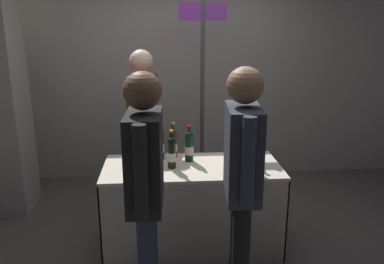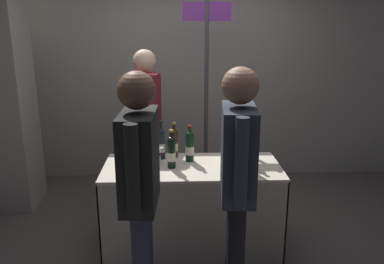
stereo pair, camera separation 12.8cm
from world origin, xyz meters
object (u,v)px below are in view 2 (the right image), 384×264
at_px(featured_wine_bottle, 171,152).
at_px(wine_glass_mid, 233,149).
at_px(taster_foreground_right, 238,171).
at_px(tasting_table, 192,192).
at_px(display_bottle_0, 190,146).
at_px(vendor_presenter, 146,117).
at_px(wine_glass_near_taster, 160,152).
at_px(booth_signpost, 206,80).
at_px(flower_vase, 251,159).
at_px(concrete_pillar, 0,75).
at_px(wine_glass_near_vendor, 138,152).

xyz_separation_m(featured_wine_bottle, wine_glass_mid, (0.54, 0.20, -0.05)).
xyz_separation_m(wine_glass_mid, taster_foreground_right, (-0.10, -0.96, 0.17)).
xyz_separation_m(tasting_table, display_bottle_0, (-0.02, 0.12, 0.38)).
bearing_deg(vendor_presenter, wine_glass_near_taster, 27.51).
bearing_deg(wine_glass_near_taster, booth_signpost, 65.78).
bearing_deg(wine_glass_near_taster, flower_vase, -18.06).
xyz_separation_m(wine_glass_near_taster, taster_foreground_right, (0.54, -0.85, 0.15)).
distance_m(concrete_pillar, taster_foreground_right, 2.81).
distance_m(wine_glass_mid, booth_signpost, 1.06).
bearing_deg(wine_glass_near_vendor, wine_glass_mid, 3.75).
xyz_separation_m(wine_glass_near_vendor, flower_vase, (0.93, -0.30, 0.03)).
bearing_deg(wine_glass_mid, tasting_table, -155.86).
bearing_deg(wine_glass_mid, display_bottle_0, -173.67).
xyz_separation_m(display_bottle_0, wine_glass_near_vendor, (-0.45, -0.01, -0.05)).
xyz_separation_m(concrete_pillar, booth_signpost, (2.12, 0.16, -0.08)).
relative_size(concrete_pillar, featured_wine_bottle, 8.61).
distance_m(taster_foreground_right, booth_signpost, 1.91).
height_order(tasting_table, featured_wine_bottle, featured_wine_bottle).
distance_m(wine_glass_near_vendor, booth_signpost, 1.28).
bearing_deg(wine_glass_near_taster, display_bottle_0, 15.53).
xyz_separation_m(wine_glass_near_vendor, booth_signpost, (0.66, 0.98, 0.49)).
xyz_separation_m(featured_wine_bottle, vendor_presenter, (-0.27, 0.80, 0.11)).
distance_m(featured_wine_bottle, booth_signpost, 1.26).
distance_m(wine_glass_near_vendor, vendor_presenter, 0.67).
bearing_deg(wine_glass_near_vendor, display_bottle_0, 1.54).
relative_size(featured_wine_bottle, vendor_presenter, 0.20).
height_order(concrete_pillar, taster_foreground_right, concrete_pillar).
bearing_deg(taster_foreground_right, featured_wine_bottle, 34.78).
xyz_separation_m(taster_foreground_right, booth_signpost, (-0.07, 1.88, 0.32)).
bearing_deg(concrete_pillar, taster_foreground_right, -38.19).
distance_m(tasting_table, taster_foreground_right, 0.98).
relative_size(featured_wine_bottle, wine_glass_mid, 2.65).
bearing_deg(booth_signpost, wine_glass_near_taster, -114.22).
distance_m(tasting_table, vendor_presenter, 1.01).
bearing_deg(wine_glass_near_taster, vendor_presenter, 103.19).
distance_m(tasting_table, flower_vase, 0.62).
bearing_deg(flower_vase, wine_glass_near_taster, 161.94).
height_order(display_bottle_0, wine_glass_near_vendor, display_bottle_0).
bearing_deg(featured_wine_bottle, wine_glass_mid, 20.38).
bearing_deg(vendor_presenter, wine_glass_mid, 67.87).
xyz_separation_m(vendor_presenter, taster_foreground_right, (0.71, -1.56, 0.01)).
xyz_separation_m(flower_vase, booth_signpost, (-0.27, 1.28, 0.45)).
height_order(concrete_pillar, wine_glass_mid, concrete_pillar).
bearing_deg(tasting_table, flower_vase, -22.15).
distance_m(concrete_pillar, wine_glass_near_taster, 1.95).
height_order(featured_wine_bottle, wine_glass_near_taster, featured_wine_bottle).
relative_size(wine_glass_near_taster, booth_signpost, 0.07).
height_order(display_bottle_0, vendor_presenter, vendor_presenter).
height_order(wine_glass_near_vendor, wine_glass_near_taster, wine_glass_near_taster).
height_order(concrete_pillar, featured_wine_bottle, concrete_pillar).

